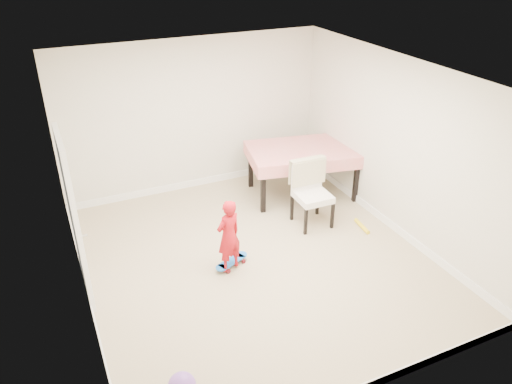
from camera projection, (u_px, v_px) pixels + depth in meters
name	position (u px, v px, depth m)	size (l,w,h in m)	color
ground	(255.00, 259.00, 6.97)	(5.00, 5.00, 0.00)	tan
ceiling	(255.00, 77.00, 5.75)	(4.50, 5.00, 0.04)	white
wall_back	(194.00, 117.00, 8.34)	(4.50, 0.04, 2.60)	beige
wall_front	(373.00, 290.00, 4.37)	(4.50, 0.04, 2.60)	beige
wall_left	(73.00, 213.00, 5.53)	(0.04, 5.00, 2.60)	beige
wall_right	(396.00, 147.00, 7.18)	(0.04, 5.00, 2.60)	beige
door	(75.00, 221.00, 5.91)	(0.10, 0.94, 2.11)	white
baseboard_back	(198.00, 182.00, 8.93)	(4.50, 0.02, 0.12)	white
baseboard_left	(90.00, 300.00, 6.11)	(0.02, 5.00, 0.12)	white
baseboard_right	(386.00, 221.00, 7.76)	(0.02, 5.00, 0.12)	white
dining_table	(302.00, 171.00, 8.50)	(1.79, 1.12, 0.85)	#AF0912
dining_chair	(313.00, 195.00, 7.57)	(0.56, 0.64, 1.03)	silver
skateboard	(232.00, 263.00, 6.82)	(0.55, 0.20, 0.08)	#1C7AF2
child	(229.00, 238.00, 6.51)	(0.38, 0.25, 1.03)	red
foam_toy	(362.00, 226.00, 7.68)	(0.06, 0.06, 0.40)	yellow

